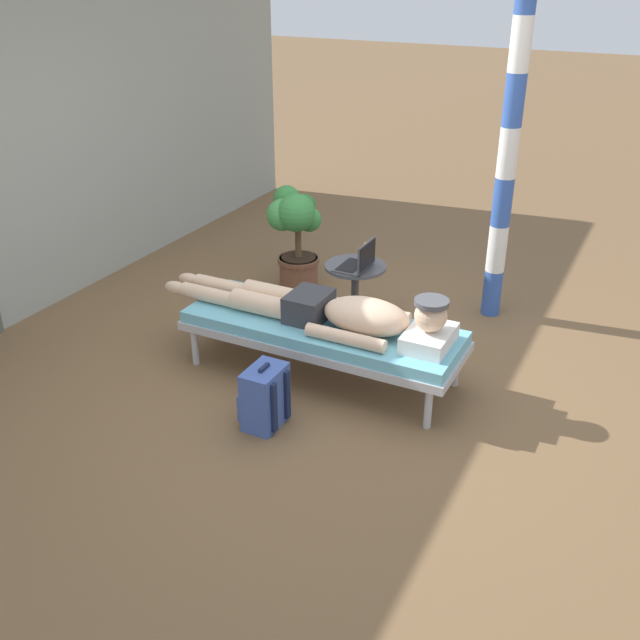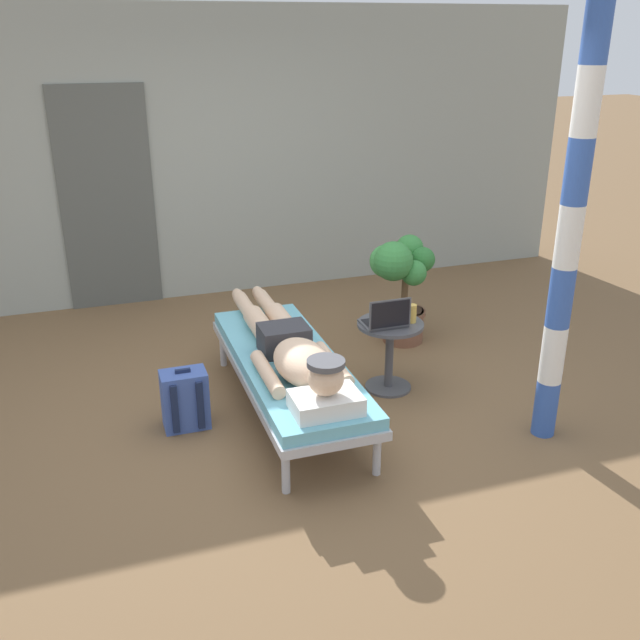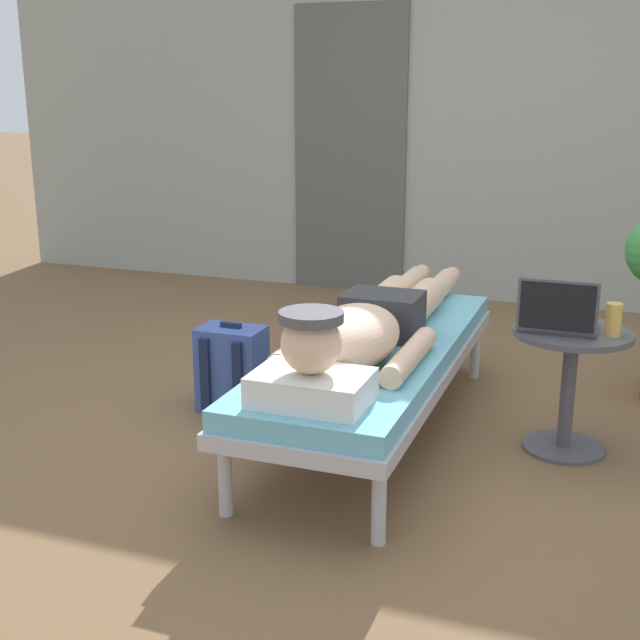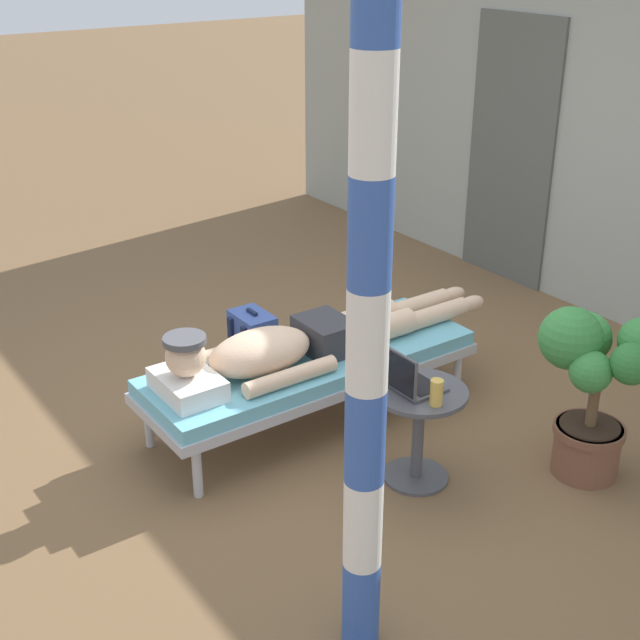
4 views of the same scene
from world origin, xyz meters
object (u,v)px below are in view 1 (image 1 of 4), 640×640
Objects in this scene: side_table at (355,285)px; laptop at (359,262)px; drink_glass at (368,251)px; potted_plant at (295,230)px; porch_post at (508,153)px; backpack at (265,397)px; person_reclining at (335,311)px; lounge_chair at (322,331)px.

laptop is at bearing -139.48° from side_table.
drink_glass is 0.85m from potted_plant.
backpack is at bearing 159.01° from porch_post.
person_reclining is at bearing -11.61° from backpack.
side_table is (0.80, 0.21, -0.16)m from person_reclining.
laptop is 0.21m from drink_glass.
lounge_chair is 4.65× the size of backpack.
backpack is at bearing -178.95° from drink_glass.
laptop is at bearing 4.70° from lounge_chair.
lounge_chair is at bearing 151.97° from porch_post.
potted_plant reaches higher than backpack.
drink_glass is (0.95, 0.18, 0.07)m from person_reclining.
laptop is 1.39m from porch_post.
side_table is at bearing -119.43° from potted_plant.
potted_plant is at bearing 99.45° from porch_post.
lounge_chair is 0.20m from person_reclining.
person_reclining is 2.40× the size of potted_plant.
drink_glass reaches higher than backpack.
person_reclining is at bearing 154.96° from porch_post.
potted_plant reaches higher than side_table.
side_table is 0.28m from drink_glass.
backpack is (-1.66, -0.03, -0.39)m from drink_glass.
drink_glass is at bearing -12.94° from side_table.
person_reclining reaches higher than lounge_chair.
lounge_chair is 0.81m from side_table.
drink_glass is at bearing 1.05° from backpack.
porch_post is at bearing -25.04° from person_reclining.
porch_post is at bearing -28.03° from lounge_chair.
person_reclining is at bearing -169.50° from drink_glass.
potted_plant is 1.88m from porch_post.
laptop is 2.33× the size of drink_glass.
side_table reaches higher than backpack.
porch_post is (1.51, -0.71, 0.82)m from person_reclining.
porch_post is (1.51, -0.80, 1.00)m from lounge_chair.
person_reclining is 0.81× the size of porch_post.
porch_post is (0.56, -0.88, 0.75)m from drink_glass.
laptop is at bearing 131.72° from porch_post.
lounge_chair is 0.91× the size of person_reclining.
porch_post is at bearing -48.28° from laptop.
side_table is at bearing 40.52° from laptop.
side_table is 0.24m from laptop.
laptop is 0.73× the size of backpack.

